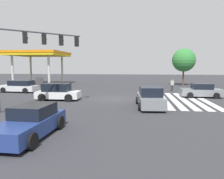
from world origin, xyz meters
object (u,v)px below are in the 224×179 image
object	(u,v)px
car_4	(31,122)
car_3	(201,91)
car_1	(58,92)
traffic_signal_mast	(33,48)
pedestrian	(172,84)
tree_corner_a	(184,60)
car_2	(19,87)
car_0	(150,98)

from	to	relation	value
car_4	car_3	bearing A→B (deg)	142.82
car_1	car_4	bearing A→B (deg)	-77.14
traffic_signal_mast	pedestrian	xyz separation A→B (m)	(12.65, -12.35, -3.78)
tree_corner_a	car_2	bearing A→B (deg)	117.10
car_3	pedestrian	distance (m)	5.50
car_0	pedestrian	world-z (taller)	car_0
car_2	car_3	bearing A→B (deg)	179.25
car_1	tree_corner_a	world-z (taller)	tree_corner_a
car_4	tree_corner_a	world-z (taller)	tree_corner_a
car_1	car_3	xyz separation A→B (m)	(3.52, -14.27, -0.10)
car_0	car_1	xyz separation A→B (m)	(2.68, 8.65, 0.03)
car_3	car_1	bearing A→B (deg)	14.71
traffic_signal_mast	car_1	xyz separation A→B (m)	(4.09, -0.27, -3.88)
car_0	pedestrian	bearing A→B (deg)	-20.85
car_0	car_4	bearing A→B (deg)	138.92
traffic_signal_mast	car_4	bearing A→B (deg)	-110.86
pedestrian	tree_corner_a	world-z (taller)	tree_corner_a
car_0	car_4	size ratio (longest dim) A/B	1.02
traffic_signal_mast	car_4	size ratio (longest dim) A/B	1.30
pedestrian	car_2	bearing A→B (deg)	-36.35
traffic_signal_mast	pedestrian	bearing A→B (deg)	0.68
car_2	tree_corner_a	size ratio (longest dim) A/B	0.81
car_1	tree_corner_a	distance (m)	22.54
car_0	car_3	size ratio (longest dim) A/B	1.16
car_3	pedestrian	xyz separation A→B (m)	(5.05, 2.19, 0.20)
car_0	tree_corner_a	world-z (taller)	tree_corner_a
traffic_signal_mast	car_4	world-z (taller)	traffic_signal_mast
car_0	car_3	bearing A→B (deg)	-46.08
car_0	tree_corner_a	xyz separation A→B (m)	(19.16, -6.36, 3.38)
car_4	car_2	bearing A→B (deg)	-146.55
car_4	tree_corner_a	xyz separation A→B (m)	(27.07, -12.37, 3.45)
car_3	tree_corner_a	bearing A→B (deg)	-92.38
car_3	tree_corner_a	distance (m)	13.44
car_3	pedestrian	bearing A→B (deg)	-65.68
car_1	car_4	size ratio (longest dim) A/B	0.88
car_0	car_2	bearing A→B (deg)	59.12
car_4	traffic_signal_mast	bearing A→B (deg)	-153.53
car_1	car_2	distance (m)	8.70
traffic_signal_mast	car_1	bearing A→B (deg)	41.24
car_4	pedestrian	size ratio (longest dim) A/B	2.98
car_0	car_4	xyz separation A→B (m)	(-7.91, 6.01, -0.06)
car_0	car_4	distance (m)	9.93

